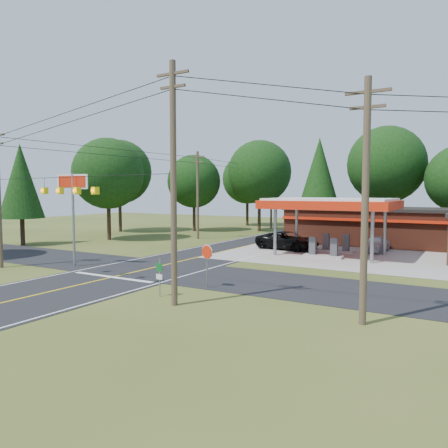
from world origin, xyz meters
The scene contains 17 objects.
ground centered at (0.00, 0.00, 0.00)m, with size 120.00×120.00×0.00m, color #3B4C1B.
main_highway centered at (0.00, 0.00, 0.01)m, with size 8.00×120.00×0.02m, color black.
cross_road centered at (0.00, 0.00, 0.01)m, with size 70.00×7.00×0.02m, color black.
lane_center_yellow centered at (0.00, 0.00, 0.03)m, with size 0.15×110.00×0.00m, color yellow.
gas_canopy centered at (9.00, 13.00, 4.27)m, with size 10.60×7.40×4.88m.
convenience_store centered at (10.00, 22.98, 1.92)m, with size 16.40×7.55×3.80m.
utility_pole_near_right centered at (7.50, -7.00, 5.96)m, with size 1.80×0.30×11.50m.
utility_pole_far_left centered at (-8.00, 18.00, 5.20)m, with size 1.80×0.30×10.00m.
utility_pole_right_b centered at (16.00, -5.50, 5.20)m, with size 1.80×0.30×10.00m.
utility_pole_north centered at (-6.50, 35.00, 4.75)m, with size 0.30×0.30×9.50m.
overhead_beacons centered at (-1.00, -6.00, 6.21)m, with size 17.04×2.04×1.03m.
treeline_backdrop centered at (0.82, 24.01, 7.49)m, with size 70.27×51.59×13.30m.
suv_car centered at (4.50, 14.50, 0.83)m, with size 5.99×5.99×1.67m, color black.
sedan_car centered at (12.00, 17.00, 0.73)m, with size 4.30×4.30×1.46m, color silver.
big_stop_sign centered at (-5.34, -2.01, 5.04)m, with size 2.47×0.67×6.79m.
octagonal_stop_sign centered at (6.79, -3.01, 1.85)m, with size 0.85×0.24×2.48m.
route_sign_post centered at (5.80, -6.02, 1.19)m, with size 0.41×0.10×2.01m.
Camera 1 is at (20.04, -23.55, 5.47)m, focal length 35.00 mm.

